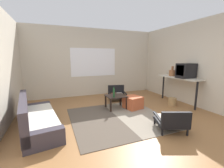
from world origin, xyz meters
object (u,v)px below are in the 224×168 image
object	(u,v)px
coffee_table	(116,98)
wicker_basket	(172,102)
armchair_by_window	(117,94)
armchair_striped_foreground	(172,121)
crt_television	(186,71)
glass_bottle	(114,93)
couch	(36,119)
clay_vase	(172,73)
ottoman_orange	(133,102)
console_shelf	(178,80)

from	to	relation	value
coffee_table	wicker_basket	distance (m)	1.87
armchair_by_window	armchair_striped_foreground	distance (m)	2.67
crt_television	wicker_basket	world-z (taller)	crt_television
glass_bottle	couch	bearing A→B (deg)	-168.41
couch	clay_vase	xyz separation A→B (m)	(4.31, 0.57, 0.81)
couch	crt_television	size ratio (longest dim) A/B	4.02
crt_television	armchair_striped_foreground	bearing A→B (deg)	-143.57
glass_bottle	wicker_basket	bearing A→B (deg)	-8.38
couch	armchair_by_window	size ratio (longest dim) A/B	2.78
coffee_table	ottoman_orange	world-z (taller)	coffee_table
console_shelf	wicker_basket	xyz separation A→B (m)	(-0.34, -0.14, -0.68)
armchair_striped_foreground	wicker_basket	bearing A→B (deg)	45.99
couch	crt_television	xyz separation A→B (m)	(4.30, -0.00, 0.92)
armchair_by_window	clay_vase	distance (m)	2.10
console_shelf	glass_bottle	size ratio (longest dim) A/B	4.99
coffee_table	couch	bearing A→B (deg)	-165.29
glass_bottle	console_shelf	bearing A→B (deg)	-3.77
armchair_by_window	armchair_striped_foreground	xyz separation A→B (m)	(0.10, -2.67, 0.01)
coffee_table	console_shelf	world-z (taller)	console_shelf
coffee_table	crt_television	size ratio (longest dim) A/B	1.18
armchair_by_window	ottoman_orange	distance (m)	1.10
coffee_table	crt_television	bearing A→B (deg)	-14.88
armchair_striped_foreground	glass_bottle	size ratio (longest dim) A/B	2.55
glass_bottle	wicker_basket	xyz separation A→B (m)	(1.94, -0.29, -0.41)
armchair_by_window	crt_television	bearing A→B (deg)	-40.52
armchair_by_window	armchair_striped_foreground	size ratio (longest dim) A/B	0.93
ottoman_orange	wicker_basket	xyz separation A→B (m)	(1.32, -0.24, -0.06)
couch	coffee_table	size ratio (longest dim) A/B	3.41
coffee_table	armchair_striped_foreground	size ratio (longest dim) A/B	0.76
crt_television	glass_bottle	distance (m)	2.40
armchair_by_window	clay_vase	bearing A→B (deg)	-27.42
clay_vase	glass_bottle	xyz separation A→B (m)	(-2.28, -0.16, -0.49)
armchair_by_window	console_shelf	world-z (taller)	console_shelf
armchair_striped_foreground	wicker_basket	xyz separation A→B (m)	(1.28, 1.33, -0.11)
couch	console_shelf	size ratio (longest dim) A/B	1.31
ottoman_orange	armchair_by_window	bearing A→B (deg)	93.26
wicker_basket	clay_vase	bearing A→B (deg)	52.60
armchair_striped_foreground	console_shelf	bearing A→B (deg)	42.08
clay_vase	wicker_basket	xyz separation A→B (m)	(-0.34, -0.44, -0.90)
armchair_striped_foreground	wicker_basket	size ratio (longest dim) A/B	3.06
console_shelf	glass_bottle	xyz separation A→B (m)	(-2.28, 0.15, -0.27)
crt_television	armchair_by_window	bearing A→B (deg)	139.48
couch	coffee_table	xyz separation A→B (m)	(2.16, 0.57, 0.11)
couch	armchair_striped_foreground	xyz separation A→B (m)	(2.68, -1.20, 0.02)
armchair_striped_foreground	clay_vase	world-z (taller)	clay_vase
console_shelf	wicker_basket	bearing A→B (deg)	-158.12
coffee_table	glass_bottle	bearing A→B (deg)	-131.29
armchair_by_window	wicker_basket	world-z (taller)	armchair_by_window
armchair_by_window	wicker_basket	xyz separation A→B (m)	(1.39, -1.34, -0.10)
coffee_table	armchair_striped_foreground	world-z (taller)	armchair_striped_foreground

